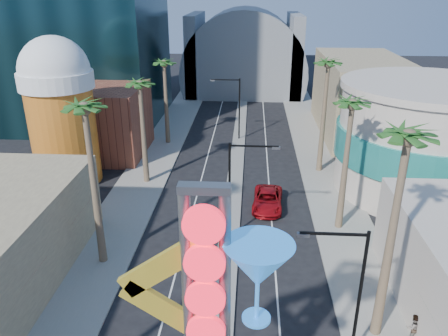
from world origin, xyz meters
TOP-DOWN VIEW (x-y plane):
  - sidewalk_west at (-9.50, 35.00)m, footprint 5.00×100.00m
  - sidewalk_east at (9.50, 35.00)m, footprint 5.00×100.00m
  - median at (0.00, 38.00)m, footprint 1.60×84.00m
  - brick_filler_west at (-16.00, 38.00)m, footprint 10.00×10.00m
  - filler_east at (16.00, 48.00)m, footprint 10.00×20.00m
  - beer_mug at (-17.00, 30.00)m, footprint 7.00×7.00m
  - turquoise_building at (18.00, 30.00)m, footprint 16.60×16.60m
  - canopy at (0.00, 72.00)m, footprint 22.00×16.00m
  - neon_sign at (0.82, 2.96)m, footprint 6.53×2.60m
  - streetlight_0 at (0.55, 20.00)m, footprint 3.79×0.25m
  - streetlight_1 at (-0.55, 44.00)m, footprint 3.79×0.25m
  - streetlight_2 at (6.72, 8.00)m, footprint 3.45×0.25m
  - palm_1 at (-9.00, 16.00)m, footprint 2.40×2.40m
  - palm_2 at (-9.00, 30.00)m, footprint 2.40×2.40m
  - palm_3 at (-9.00, 42.00)m, footprint 2.40×2.40m
  - palm_5 at (9.00, 10.00)m, footprint 2.40×2.40m
  - palm_6 at (9.00, 22.00)m, footprint 2.40×2.40m
  - palm_7 at (9.00, 34.00)m, footprint 2.40×2.40m
  - red_pickup at (3.19, 25.23)m, footprint 2.96×5.76m
  - pedestrian_b at (10.88, 9.55)m, footprint 0.90×0.74m

SIDE VIEW (x-z plane):
  - sidewalk_west at x=-9.50m, z-range 0.00..0.15m
  - sidewalk_east at x=9.50m, z-range 0.00..0.15m
  - median at x=0.00m, z-range 0.00..0.15m
  - red_pickup at x=3.19m, z-range 0.00..1.56m
  - pedestrian_b at x=10.88m, z-range 0.15..1.83m
  - brick_filler_west at x=-16.00m, z-range 0.00..8.00m
  - canopy at x=0.00m, z-range -6.69..15.31m
  - streetlight_2 at x=6.72m, z-range 0.83..8.83m
  - streetlight_0 at x=0.55m, z-range 0.88..8.88m
  - streetlight_1 at x=-0.55m, z-range 0.88..8.88m
  - filler_east at x=16.00m, z-range 0.00..10.00m
  - turquoise_building at x=18.00m, z-range -0.05..10.55m
  - neon_sign at x=0.82m, z-range 1.03..13.58m
  - beer_mug at x=-17.00m, z-range 0.59..15.09m
  - palm_2 at x=-9.00m, z-range 3.88..15.08m
  - palm_3 at x=-9.00m, z-range 3.88..15.08m
  - palm_6 at x=9.00m, z-range 4.08..15.78m
  - palm_1 at x=-9.00m, z-range 4.47..17.17m
  - palm_7 at x=9.00m, z-range 4.47..17.17m
  - palm_5 at x=9.00m, z-range 4.67..17.87m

